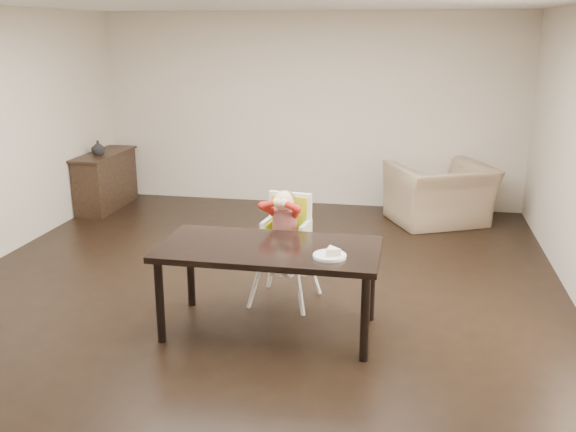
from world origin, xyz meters
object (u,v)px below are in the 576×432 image
object	(u,v)px
dining_table	(269,255)
armchair	(440,184)
sideboard	(106,180)
high_chair	(286,223)

from	to	relation	value
dining_table	armchair	size ratio (longest dim) A/B	1.50
dining_table	sideboard	xyz separation A→B (m)	(-3.12, 3.37, -0.27)
high_chair	armchair	bearing A→B (deg)	70.08
sideboard	dining_table	bearing A→B (deg)	-47.22
armchair	sideboard	world-z (taller)	armchair
dining_table	armchair	world-z (taller)	armchair
armchair	sideboard	bearing A→B (deg)	-24.50
armchair	dining_table	bearing A→B (deg)	40.89
dining_table	high_chair	bearing A→B (deg)	89.20
high_chair	armchair	size ratio (longest dim) A/B	0.89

